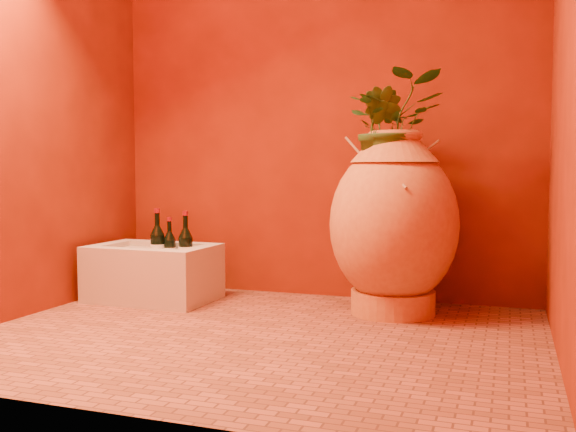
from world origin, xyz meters
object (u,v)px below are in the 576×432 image
at_px(wine_bottle_a, 170,250).
at_px(wine_bottle_c, 158,247).
at_px(stone_basin, 153,274).
at_px(amphora, 394,224).
at_px(wall_tap, 378,145).
at_px(wine_bottle_b, 186,249).

relative_size(wine_bottle_a, wine_bottle_c, 0.85).
xyz_separation_m(stone_basin, wine_bottle_c, (-0.01, 0.06, 0.15)).
distance_m(amphora, wall_tap, 0.51).
height_order(wine_bottle_c, wall_tap, wall_tap).
bearing_deg(wine_bottle_b, stone_basin, -169.69).
xyz_separation_m(amphora, wine_bottle_b, (-1.16, -0.07, -0.17)).
xyz_separation_m(stone_basin, wall_tap, (1.21, 0.38, 0.73)).
distance_m(wine_bottle_a, wine_bottle_b, 0.14).
relative_size(amphora, wine_bottle_c, 2.72).
relative_size(amphora, stone_basin, 1.36).
relative_size(wine_bottle_a, wall_tap, 1.86).
height_order(wine_bottle_a, wine_bottle_c, wine_bottle_c).
xyz_separation_m(wine_bottle_a, wine_bottle_b, (0.13, -0.05, 0.01)).
xyz_separation_m(wine_bottle_a, wine_bottle_c, (-0.06, -0.03, 0.02)).
xyz_separation_m(amphora, wall_tap, (-0.14, 0.28, 0.41)).
relative_size(stone_basin, wall_tap, 4.37).
distance_m(amphora, wine_bottle_c, 1.37).
xyz_separation_m(stone_basin, wine_bottle_b, (0.19, 0.03, 0.14)).
height_order(amphora, wine_bottle_b, amphora).
bearing_deg(wine_bottle_a, wine_bottle_c, -156.23).
relative_size(amphora, wine_bottle_b, 2.79).
distance_m(stone_basin, wine_bottle_b, 0.24).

